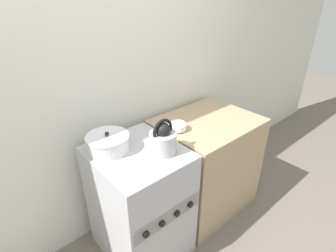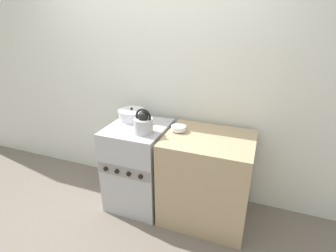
{
  "view_description": "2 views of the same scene",
  "coord_description": "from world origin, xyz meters",
  "px_view_note": "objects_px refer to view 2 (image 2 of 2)",
  "views": [
    {
      "loc": [
        -0.79,
        -0.91,
        1.86
      ],
      "look_at": [
        0.28,
        0.32,
        0.99
      ],
      "focal_mm": 28.0,
      "sensor_mm": 36.0,
      "label": 1
    },
    {
      "loc": [
        1.14,
        -1.82,
        1.92
      ],
      "look_at": [
        0.32,
        0.34,
        0.94
      ],
      "focal_mm": 28.0,
      "sensor_mm": 36.0,
      "label": 2
    }
  ],
  "objects_px": {
    "stove": "(139,165)",
    "cooking_pot": "(132,115)",
    "enamel_bowl": "(179,128)",
    "kettle": "(144,124)"
  },
  "relations": [
    {
      "from": "stove",
      "to": "cooking_pot",
      "type": "relative_size",
      "value": 3.17
    },
    {
      "from": "enamel_bowl",
      "to": "stove",
      "type": "bearing_deg",
      "value": -171.81
    },
    {
      "from": "cooking_pot",
      "to": "enamel_bowl",
      "type": "height_order",
      "value": "cooking_pot"
    },
    {
      "from": "kettle",
      "to": "enamel_bowl",
      "type": "xyz_separation_m",
      "value": [
        0.29,
        0.17,
        -0.07
      ]
    },
    {
      "from": "kettle",
      "to": "cooking_pot",
      "type": "height_order",
      "value": "kettle"
    },
    {
      "from": "stove",
      "to": "cooking_pot",
      "type": "height_order",
      "value": "cooking_pot"
    },
    {
      "from": "stove",
      "to": "enamel_bowl",
      "type": "bearing_deg",
      "value": 8.19
    },
    {
      "from": "kettle",
      "to": "enamel_bowl",
      "type": "distance_m",
      "value": 0.34
    },
    {
      "from": "cooking_pot",
      "to": "enamel_bowl",
      "type": "relative_size",
      "value": 1.98
    },
    {
      "from": "stove",
      "to": "cooking_pot",
      "type": "xyz_separation_m",
      "value": [
        -0.13,
        0.14,
        0.5
      ]
    }
  ]
}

